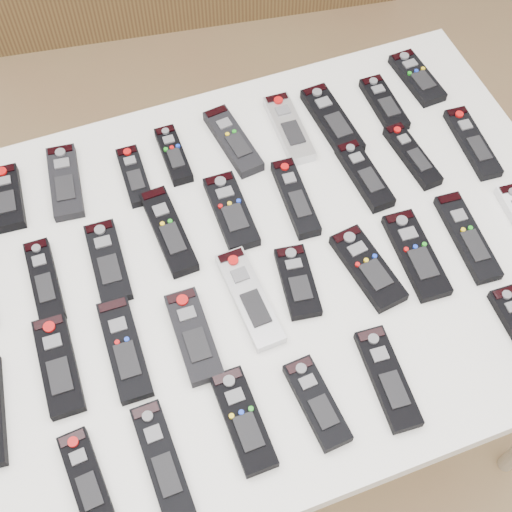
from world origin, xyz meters
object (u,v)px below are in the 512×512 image
object	(u,v)px
remote_9	(417,78)
remote_18	(472,143)
remote_15	(295,198)
remote_32	(317,403)
remote_5	(233,141)
remote_11	(45,280)
remote_16	(364,175)
remote_26	(416,255)
remote_21	(125,349)
remote_24	(298,282)
remote_33	(388,378)
table	(256,277)
remote_6	(289,128)
remote_22	(194,336)
remote_3	(134,176)
remote_20	(58,365)
remote_8	(384,104)
remote_25	(368,268)
remote_30	(162,461)
remote_12	(108,262)
remote_23	(250,298)
remote_29	(87,479)
remote_13	(169,231)
remote_7	(332,121)
remote_17	(412,156)
remote_1	(7,198)
remote_31	(243,420)
remote_2	(65,182)
remote_14	(231,211)
remote_4	(174,155)

from	to	relation	value
remote_9	remote_18	world-z (taller)	remote_9
remote_15	remote_32	bearing A→B (deg)	-103.56
remote_5	remote_11	xyz separation A→B (m)	(-0.43, -0.19, -0.00)
remote_16	remote_26	size ratio (longest dim) A/B	0.90
remote_21	remote_32	size ratio (longest dim) A/B	1.22
remote_24	remote_33	bearing A→B (deg)	-64.14
table	remote_24	xyz separation A→B (m)	(0.05, -0.07, 0.07)
remote_6	remote_22	bearing A→B (deg)	-128.58
remote_3	remote_6	xyz separation A→B (m)	(0.33, 0.01, 0.00)
remote_20	remote_8	bearing A→B (deg)	25.61
remote_33	remote_16	bearing A→B (deg)	74.09
remote_6	remote_25	bearing A→B (deg)	-86.31
remote_8	remote_9	bearing A→B (deg)	24.31
remote_3	remote_30	bearing A→B (deg)	-98.99
remote_12	remote_23	distance (m)	0.27
remote_26	remote_33	world-z (taller)	same
table	remote_26	world-z (taller)	remote_26
remote_22	remote_25	world-z (taller)	remote_22
remote_20	remote_16	bearing A→B (deg)	17.36
remote_29	remote_32	xyz separation A→B (m)	(0.38, -0.01, 0.00)
table	remote_25	bearing A→B (deg)	-26.23
remote_9	remote_26	bearing A→B (deg)	-121.15
table	remote_22	world-z (taller)	remote_22
remote_13	remote_22	distance (m)	0.22
remote_7	remote_12	xyz separation A→B (m)	(-0.52, -0.17, -0.00)
remote_24	remote_25	bearing A→B (deg)	0.50
remote_17	remote_32	bearing A→B (deg)	-137.38
remote_11	remote_1	bearing A→B (deg)	99.57
remote_21	remote_30	size ratio (longest dim) A/B	1.00
remote_13	remote_31	size ratio (longest dim) A/B	1.11
remote_2	remote_26	size ratio (longest dim) A/B	0.94
remote_9	remote_23	world-z (taller)	same
remote_15	remote_13	bearing A→B (deg)	-178.92
remote_12	remote_16	world-z (taller)	remote_16
remote_15	remote_5	bearing A→B (deg)	113.58
remote_2	remote_22	size ratio (longest dim) A/B	1.01
remote_14	remote_22	size ratio (longest dim) A/B	0.99
remote_1	remote_17	xyz separation A→B (m)	(0.78, -0.18, -0.00)
remote_16	remote_26	bearing A→B (deg)	-89.58
remote_11	remote_17	distance (m)	0.75
remote_18	remote_26	bearing A→B (deg)	-134.96
remote_20	remote_22	size ratio (longest dim) A/B	1.05
remote_4	remote_13	xyz separation A→B (m)	(-0.06, -0.17, 0.00)
remote_21	remote_31	xyz separation A→B (m)	(0.15, -0.19, 0.00)
remote_5	remote_31	xyz separation A→B (m)	(-0.18, -0.56, 0.00)
remote_1	remote_12	distance (m)	0.26
remote_8	remote_21	xyz separation A→B (m)	(-0.66, -0.36, 0.00)
table	remote_31	bearing A→B (deg)	-114.43
table	remote_7	world-z (taller)	remote_7
remote_23	remote_26	world-z (taller)	same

